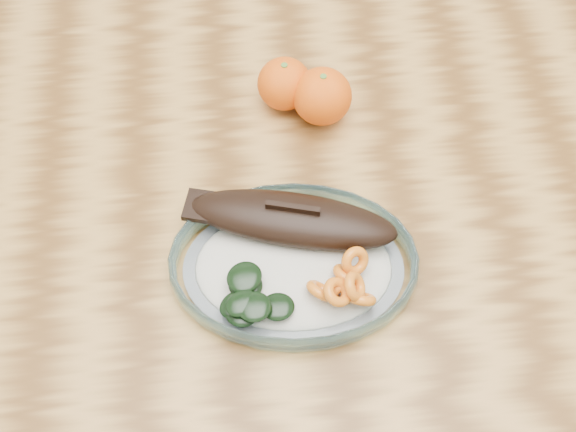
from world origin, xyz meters
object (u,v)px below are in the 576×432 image
Objects in this scene: orange_left at (322,96)px; orange_right at (284,84)px; plated_meal at (293,261)px; dining_table at (310,226)px.

orange_right is at bearing 147.90° from orange_left.
plated_meal reaches higher than orange_left.
orange_right is at bearing 92.39° from plated_meal.
plated_meal reaches higher than orange_right.
dining_table is 17.57× the size of orange_right.
orange_right is (0.01, 0.24, 0.02)m from plated_meal.
orange_left is (0.02, 0.10, 0.14)m from dining_table.
plated_meal is at bearing -93.33° from orange_right.
orange_right reaches higher than dining_table.
plated_meal is 0.22m from orange_left.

